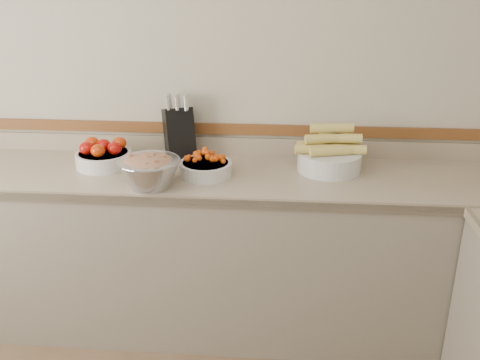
# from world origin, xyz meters

# --- Properties ---
(back_wall) EXTENTS (4.00, 0.00, 4.00)m
(back_wall) POSITION_xyz_m (0.00, 2.00, 1.30)
(back_wall) COLOR #B1A892
(back_wall) RESTS_ON ground_plane
(counter_back) EXTENTS (4.00, 0.65, 1.08)m
(counter_back) POSITION_xyz_m (0.00, 1.68, 0.45)
(counter_back) COLOR gray
(counter_back) RESTS_ON ground_plane
(knife_block) EXTENTS (0.21, 0.23, 0.37)m
(knife_block) POSITION_xyz_m (-0.03, 1.90, 1.05)
(knife_block) COLOR black
(knife_block) RESTS_ON counter_back
(tomato_bowl) EXTENTS (0.30, 0.30, 0.14)m
(tomato_bowl) POSITION_xyz_m (-0.41, 1.74, 0.96)
(tomato_bowl) COLOR silver
(tomato_bowl) RESTS_ON counter_back
(cherry_tomato_bowl) EXTENTS (0.27, 0.27, 0.15)m
(cherry_tomato_bowl) POSITION_xyz_m (0.15, 1.65, 0.95)
(cherry_tomato_bowl) COLOR silver
(cherry_tomato_bowl) RESTS_ON counter_back
(corn_bowl) EXTENTS (0.37, 0.33, 0.24)m
(corn_bowl) POSITION_xyz_m (0.78, 1.78, 0.98)
(corn_bowl) COLOR silver
(corn_bowl) RESTS_ON counter_back
(rhubarb_bowl) EXTENTS (0.30, 0.30, 0.17)m
(rhubarb_bowl) POSITION_xyz_m (-0.09, 1.47, 0.99)
(rhubarb_bowl) COLOR #B2B2BA
(rhubarb_bowl) RESTS_ON counter_back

